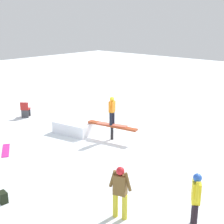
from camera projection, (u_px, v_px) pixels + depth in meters
ground_plane at (112, 139)px, 14.12m from camera, size 60.00×60.00×0.00m
rail_feature at (112, 127)px, 13.96m from camera, size 2.46×0.75×0.69m
snow_kicker_ramp at (77, 126)px, 15.01m from camera, size 2.05×1.82×0.56m
main_rider_on_rail at (112, 111)px, 13.75m from camera, size 1.44×0.69×1.30m
bystander_yellow at (196, 198)px, 7.92m from camera, size 0.41×0.58×1.53m
bystander_brown at (120, 190)px, 8.30m from camera, size 0.66×0.31×1.52m
loose_snowboard_magenta at (6, 150)px, 12.89m from camera, size 1.33×0.99×0.02m
folding_chair at (25, 110)px, 17.21m from camera, size 0.62×0.62×0.88m
backpack_on_snow at (3, 197)px, 9.20m from camera, size 0.32×0.26×0.34m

